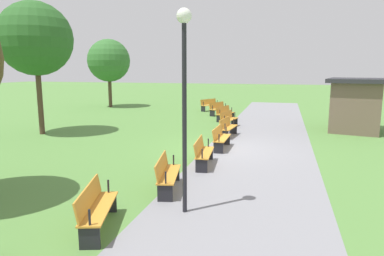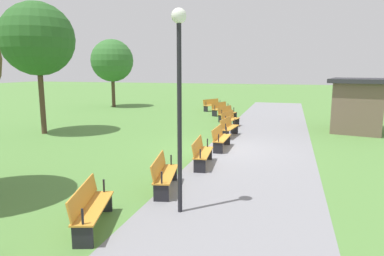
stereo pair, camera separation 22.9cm
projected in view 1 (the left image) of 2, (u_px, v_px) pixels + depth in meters
name	position (u px, v px, depth m)	size (l,w,h in m)	color
ground_plane	(222.00, 149.00, 13.98)	(120.00, 120.00, 0.00)	#54843D
path_paving	(258.00, 151.00, 13.61)	(40.39, 4.21, 0.01)	gray
bench_0	(210.00, 105.00, 26.53)	(1.77, 1.25, 0.89)	orange
bench_1	(218.00, 108.00, 24.02)	(1.80, 1.12, 0.89)	orange
bench_2	(225.00, 113.00, 21.49)	(1.82, 0.97, 0.89)	orange
bench_3	(228.00, 119.00, 18.94)	(1.81, 0.81, 0.89)	orange
bench_4	(228.00, 127.00, 16.41)	(1.79, 0.64, 0.89)	orange
bench_5	(221.00, 137.00, 13.92)	(1.76, 0.47, 0.89)	orange
bench_6	(203.00, 152.00, 11.49)	(1.79, 0.64, 0.89)	orange
bench_7	(167.00, 173.00, 9.15)	(1.81, 0.81, 0.89)	orange
bench_8	(96.00, 207.00, 6.93)	(1.82, 0.97, 0.89)	orange
tree_1	(109.00, 61.00, 28.57)	(3.50, 3.50, 5.62)	#4C3828
tree_2	(35.00, 39.00, 16.37)	(3.49, 3.49, 6.35)	#4C3828
lamp_post	(184.00, 76.00, 7.32)	(0.32, 0.32, 4.45)	black
kiosk	(356.00, 104.00, 17.72)	(3.84, 3.43, 2.72)	brown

